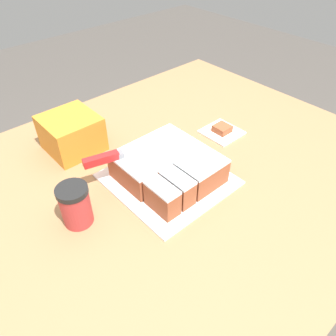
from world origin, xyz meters
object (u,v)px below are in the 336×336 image
cake_board (168,179)px  storage_box (72,133)px  knife (113,156)px  coffee_cup (75,205)px  cake (168,167)px  brownie (222,129)px

cake_board → storage_box: 0.35m
knife → storage_box: 0.23m
coffee_cup → storage_box: 0.32m
cake_board → storage_box: storage_box is taller
knife → storage_box: storage_box is taller
cake → coffee_cup: 0.28m
cake → knife: knife is taller
coffee_cup → brownie: 0.58m
storage_box → brownie: bearing=-31.7°
knife → storage_box: (-0.01, 0.22, -0.03)m
knife → brownie: bearing=10.0°
knife → cake_board: bearing=-23.6°
cake → brownie: bearing=10.1°
cake → coffee_cup: bearing=173.2°
coffee_cup → cake_board: bearing=-7.4°
cake_board → coffee_cup: size_ratio=2.84×
coffee_cup → brownie: coffee_cup is taller
cake_board → storage_box: size_ratio=1.97×
cake_board → knife: (-0.12, 0.09, 0.09)m
cake_board → brownie: brownie is taller
coffee_cup → storage_box: storage_box is taller
cake → storage_box: storage_box is taller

